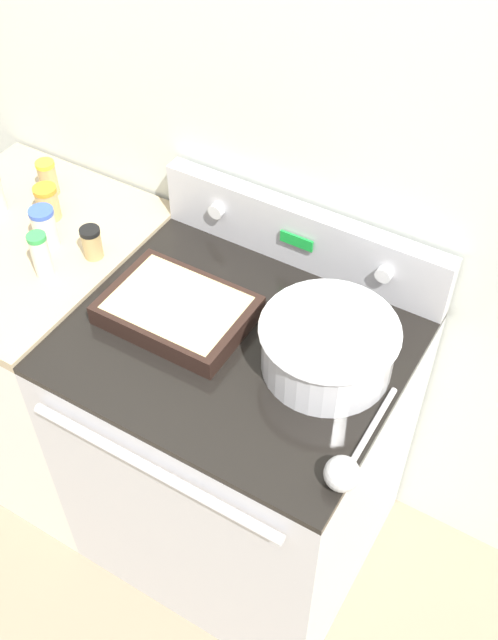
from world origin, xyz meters
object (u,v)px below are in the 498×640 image
at_px(spice_jar_orange_cap, 48,202).
at_px(spice_jar_blue_cap, 45,228).
at_px(mixing_bowl, 328,344).
at_px(spice_jar_green_cap, 41,255).
at_px(casserole_dish, 177,309).
at_px(spice_jar_yellow_cap, 48,178).
at_px(spice_jar_black_cap, 92,243).
at_px(ladle, 345,469).

bearing_deg(spice_jar_orange_cap, spice_jar_blue_cap, -51.52).
distance_m(mixing_bowl, spice_jar_green_cap, 0.75).
xyz_separation_m(casserole_dish, spice_jar_yellow_cap, (-0.58, 0.21, 0.03)).
bearing_deg(spice_jar_black_cap, casserole_dish, -11.76).
bearing_deg(casserole_dish, spice_jar_black_cap, 168.24).
bearing_deg(ladle, casserole_dish, 159.93).
bearing_deg(spice_jar_orange_cap, spice_jar_green_cap, -52.11).
bearing_deg(ladle, mixing_bowl, 123.77).
distance_m(casserole_dish, spice_jar_yellow_cap, 0.62).
distance_m(ladle, spice_jar_blue_cap, 1.00).
distance_m(spice_jar_black_cap, spice_jar_green_cap, 0.13).
bearing_deg(spice_jar_black_cap, ladle, -17.13).
height_order(casserole_dish, spice_jar_orange_cap, spice_jar_orange_cap).
bearing_deg(mixing_bowl, spice_jar_black_cap, 178.62).
bearing_deg(spice_jar_yellow_cap, spice_jar_orange_cap, -49.34).
xyz_separation_m(spice_jar_black_cap, spice_jar_orange_cap, (-0.20, 0.06, 0.01)).
height_order(mixing_bowl, spice_jar_yellow_cap, mixing_bowl).
relative_size(spice_jar_green_cap, spice_jar_blue_cap, 1.10).
xyz_separation_m(mixing_bowl, casserole_dish, (-0.37, -0.05, -0.04)).
xyz_separation_m(mixing_bowl, spice_jar_yellow_cap, (-0.95, 0.16, -0.01)).
distance_m(ladle, spice_jar_black_cap, 0.88).
height_order(spice_jar_blue_cap, spice_jar_orange_cap, spice_jar_blue_cap).
xyz_separation_m(spice_jar_green_cap, spice_jar_blue_cap, (-0.07, 0.09, -0.01)).
bearing_deg(mixing_bowl, ladle, -56.23).
height_order(mixing_bowl, spice_jar_blue_cap, mixing_bowl).
relative_size(spice_jar_black_cap, spice_jar_blue_cap, 0.77).
distance_m(spice_jar_orange_cap, spice_jar_yellow_cap, 0.11).
height_order(spice_jar_black_cap, spice_jar_green_cap, spice_jar_green_cap).
bearing_deg(ladle, spice_jar_green_cap, 171.03).
xyz_separation_m(casserole_dish, ladle, (0.53, -0.20, 0.00)).
xyz_separation_m(mixing_bowl, spice_jar_black_cap, (-0.68, 0.02, -0.02)).
distance_m(ladle, spice_jar_orange_cap, 1.09).
bearing_deg(spice_jar_yellow_cap, casserole_dish, -20.07).
height_order(ladle, spice_jar_yellow_cap, spice_jar_yellow_cap).
height_order(mixing_bowl, ladle, mixing_bowl).
xyz_separation_m(spice_jar_black_cap, spice_jar_yellow_cap, (-0.27, 0.15, 0.01)).
bearing_deg(spice_jar_orange_cap, casserole_dish, -14.11).
height_order(casserole_dish, spice_jar_green_cap, spice_jar_green_cap).
distance_m(ladle, spice_jar_green_cap, 0.91).
xyz_separation_m(spice_jar_blue_cap, spice_jar_yellow_cap, (-0.14, 0.18, -0.01)).
bearing_deg(spice_jar_yellow_cap, spice_jar_black_cap, -28.38).
relative_size(mixing_bowl, casserole_dish, 0.91).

